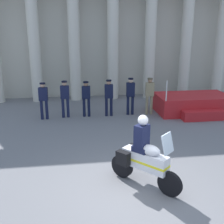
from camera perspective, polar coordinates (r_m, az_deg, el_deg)
name	(u,v)px	position (r m, az deg, el deg)	size (l,w,h in m)	color
ground_plane	(137,193)	(7.18, 5.12, -16.34)	(28.00, 28.00, 0.00)	slate
colonnade_backdrop	(112,37)	(16.26, -0.09, 15.24)	(16.47, 1.47, 6.48)	beige
reviewing_stand	(193,104)	(13.91, 16.31, 1.56)	(3.46, 2.47, 1.75)	#B21E23
officer_in_row_0	(43,98)	(12.57, -13.92, 2.83)	(0.39, 0.25, 1.66)	#141938
officer_in_row_1	(65,96)	(12.64, -9.65, 3.25)	(0.39, 0.25, 1.68)	#141938
officer_in_row_2	(86,96)	(12.66, -5.33, 3.29)	(0.39, 0.25, 1.63)	black
officer_in_row_3	(109,95)	(12.69, -0.66, 3.54)	(0.39, 0.25, 1.69)	black
officer_in_row_4	(130,93)	(12.90, 3.81, 3.86)	(0.39, 0.25, 1.74)	black
officer_in_row_5	(150,93)	(13.02, 7.73, 3.87)	(0.39, 0.25, 1.73)	#847A5B
motorcycle_with_rider	(143,157)	(7.17, 6.34, -9.13)	(1.50, 1.62, 1.90)	black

